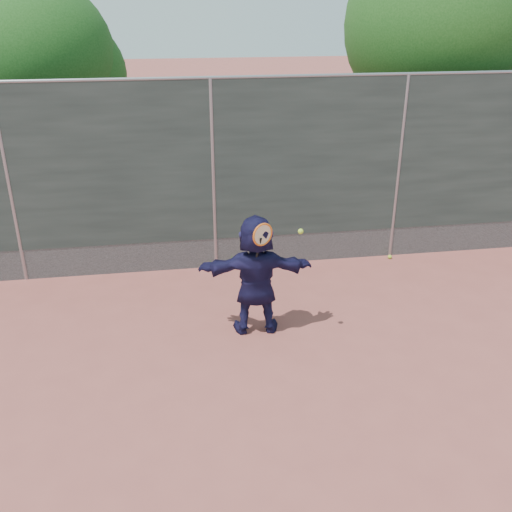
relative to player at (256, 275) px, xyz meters
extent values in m
plane|color=#9E4C42|center=(-0.35, -1.47, -0.80)|extent=(80.00, 80.00, 0.00)
imported|color=#18163D|center=(0.00, 0.00, 0.00)|extent=(1.52, 0.58, 1.60)
sphere|color=#ACD72F|center=(2.60, 1.88, -0.77)|extent=(0.07, 0.07, 0.07)
cube|color=#38423D|center=(-0.35, 2.03, 0.95)|extent=(20.00, 0.04, 2.50)
cube|color=slate|center=(-0.35, 2.03, -0.55)|extent=(20.00, 0.03, 0.50)
cylinder|color=gray|center=(-0.35, 2.03, 2.20)|extent=(20.00, 0.05, 0.05)
cylinder|color=gray|center=(-3.35, 2.03, 0.70)|extent=(0.06, 0.06, 3.00)
cylinder|color=gray|center=(-0.35, 2.03, 0.70)|extent=(0.06, 0.06, 3.00)
cylinder|color=gray|center=(2.65, 2.03, 0.70)|extent=(0.06, 0.06, 3.00)
torus|color=orange|center=(0.05, -0.20, 0.64)|extent=(0.27, 0.16, 0.29)
cylinder|color=beige|center=(0.05, -0.20, 0.64)|extent=(0.22, 0.12, 0.25)
cylinder|color=black|center=(0.00, -0.18, 0.44)|extent=(0.09, 0.13, 0.33)
sphere|color=#ACD72F|center=(0.51, -0.24, 0.66)|extent=(0.07, 0.07, 0.07)
cylinder|color=#382314|center=(4.15, 4.23, 0.50)|extent=(0.28, 0.28, 2.60)
sphere|color=#23561C|center=(4.15, 4.23, 2.79)|extent=(3.60, 3.60, 3.60)
sphere|color=#23561C|center=(4.87, 4.43, 2.43)|extent=(2.52, 2.52, 2.52)
cylinder|color=#382314|center=(-3.35, 5.03, 0.30)|extent=(0.28, 0.28, 2.20)
sphere|color=#23561C|center=(-3.35, 5.03, 2.22)|extent=(3.00, 3.00, 3.00)
sphere|color=#23561C|center=(-2.75, 5.23, 1.92)|extent=(2.10, 2.10, 2.10)
cone|color=#387226|center=(-0.10, 1.91, -0.67)|extent=(0.03, 0.03, 0.26)
cone|color=#387226|center=(0.20, 1.93, -0.65)|extent=(0.03, 0.03, 0.30)
cone|color=#387226|center=(-0.45, 1.89, -0.69)|extent=(0.03, 0.03, 0.22)
camera|label=1|loc=(-1.01, -6.47, 3.23)|focal=40.00mm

